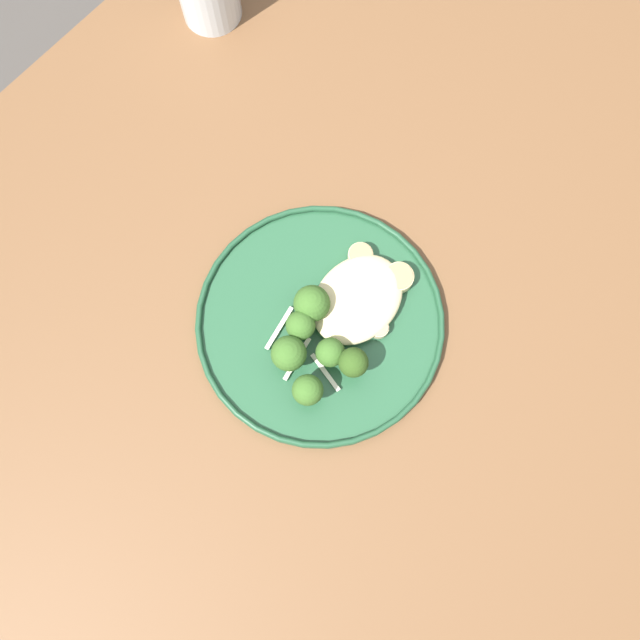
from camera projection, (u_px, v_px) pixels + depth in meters
name	position (u px, v px, depth m)	size (l,w,h in m)	color
ground	(322.00, 389.00, 1.49)	(6.00, 6.00, 0.00)	#47423D
wooden_dining_table	(323.00, 318.00, 0.85)	(1.40, 1.00, 0.74)	brown
dinner_plate	(320.00, 322.00, 0.76)	(0.29, 0.29, 0.02)	#235133
noodle_bed	(357.00, 299.00, 0.75)	(0.12, 0.09, 0.03)	beige
seared_scallop_left_edge	(361.00, 300.00, 0.75)	(0.03, 0.03, 0.01)	#DBB77A
seared_scallop_rear_pale	(335.00, 326.00, 0.74)	(0.03, 0.03, 0.02)	#E5C689
seared_scallop_half_hidden	(363.00, 257.00, 0.76)	(0.03, 0.03, 0.01)	#E5C689
seared_scallop_right_edge	(379.00, 328.00, 0.74)	(0.02, 0.02, 0.01)	beige
seared_scallop_tiny_bay	(399.00, 278.00, 0.75)	(0.03, 0.03, 0.02)	#E5C689
broccoli_floret_front_edge	(308.00, 390.00, 0.70)	(0.03, 0.03, 0.05)	#7A994C
broccoli_floret_near_rim	(353.00, 363.00, 0.71)	(0.03, 0.03, 0.06)	#7A994C
broccoli_floret_right_tilted	(289.00, 354.00, 0.71)	(0.04, 0.04, 0.06)	#89A356
broccoli_floret_left_leaning	(314.00, 306.00, 0.73)	(0.04, 0.04, 0.05)	#89A356
broccoli_floret_tall_stalk	(330.00, 353.00, 0.72)	(0.03, 0.03, 0.05)	#7A994C
broccoli_floret_rear_charred	(301.00, 326.00, 0.72)	(0.03, 0.03, 0.05)	#89A356
onion_sliver_curled_piece	(279.00, 328.00, 0.75)	(0.06, 0.01, 0.00)	silver
onion_sliver_long_sliver	(297.00, 359.00, 0.74)	(0.06, 0.01, 0.00)	silver
onion_sliver_short_strip	(325.00, 372.00, 0.74)	(0.05, 0.01, 0.00)	silver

